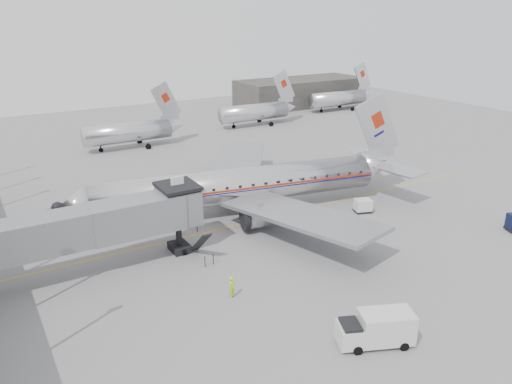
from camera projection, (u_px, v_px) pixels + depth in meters
ground at (284, 243)px, 47.92m from camera, size 160.00×160.00×0.00m
hangar at (300, 92)px, 116.97m from camera, size 30.00×12.00×6.00m
apron_line at (276, 216)px, 54.20m from camera, size 60.00×0.15×0.01m
jet_bridge at (94, 226)px, 41.39m from camera, size 21.00×6.20×7.10m
distant_aircraft_near at (129, 131)px, 79.95m from camera, size 16.39×3.20×10.26m
distant_aircraft_mid at (255, 111)px, 95.73m from camera, size 16.39×3.20×10.26m
distant_aircraft_far at (339, 98)px, 110.56m from camera, size 16.39×3.20×10.26m
airliner at (245, 185)px, 54.36m from camera, size 38.63×35.48×12.32m
service_van at (376, 328)px, 32.94m from camera, size 5.36×3.73×2.36m
baggage_cart_white at (363, 205)px, 54.96m from camera, size 2.22×1.94×1.46m
ramp_worker at (232, 287)px, 38.45m from camera, size 0.79×0.76×1.83m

